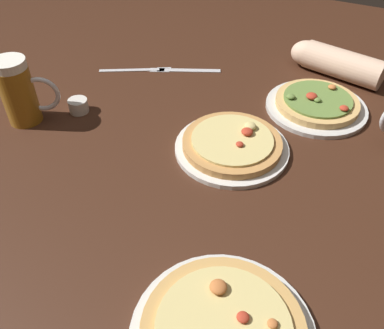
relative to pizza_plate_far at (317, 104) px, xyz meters
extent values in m
cube|color=#3D2114|center=(-0.19, -0.37, -0.03)|extent=(2.40, 2.40, 0.03)
cylinder|color=#DBC67A|center=(0.02, -0.69, 0.02)|extent=(0.21, 0.21, 0.01)
ellipsoid|color=#C67038|center=(0.08, -0.66, 0.02)|extent=(0.02, 0.02, 0.01)
ellipsoid|color=#C67038|center=(-0.01, -0.64, 0.03)|extent=(0.03, 0.03, 0.01)
ellipsoid|color=#B73823|center=(0.04, -0.67, 0.03)|extent=(0.02, 0.02, 0.01)
cylinder|color=silver|center=(0.00, 0.00, -0.01)|extent=(0.27, 0.27, 0.01)
cylinder|color=tan|center=(0.00, 0.00, 0.01)|extent=(0.22, 0.22, 0.02)
cylinder|color=olive|center=(0.00, 0.00, 0.02)|extent=(0.18, 0.18, 0.01)
ellipsoid|color=#B73823|center=(-0.02, -0.01, 0.03)|extent=(0.03, 0.03, 0.01)
ellipsoid|color=#C67038|center=(0.02, 0.06, 0.03)|extent=(0.02, 0.02, 0.01)
ellipsoid|color=#B73823|center=(0.07, -0.03, 0.03)|extent=(0.02, 0.02, 0.01)
ellipsoid|color=olive|center=(-0.07, -0.03, 0.03)|extent=(0.02, 0.02, 0.01)
ellipsoid|color=olive|center=(0.00, -0.02, 0.02)|extent=(0.02, 0.02, 0.01)
cylinder|color=silver|center=(-0.14, -0.26, -0.01)|extent=(0.27, 0.27, 0.01)
cylinder|color=tan|center=(-0.14, -0.26, 0.01)|extent=(0.24, 0.24, 0.02)
cylinder|color=#DBC67A|center=(-0.14, -0.26, 0.02)|extent=(0.19, 0.19, 0.01)
ellipsoid|color=#DBC67A|center=(-0.12, -0.21, 0.03)|extent=(0.03, 0.03, 0.01)
ellipsoid|color=#B73823|center=(-0.12, -0.23, 0.03)|extent=(0.03, 0.03, 0.01)
ellipsoid|color=#B73823|center=(-0.12, -0.28, 0.02)|extent=(0.02, 0.02, 0.01)
cylinder|color=#9E6619|center=(-0.67, -0.38, 0.06)|extent=(0.08, 0.08, 0.15)
cylinder|color=white|center=(-0.67, -0.38, 0.14)|extent=(0.08, 0.08, 0.02)
torus|color=silver|center=(-0.62, -0.35, 0.06)|extent=(0.09, 0.06, 0.10)
cylinder|color=silver|center=(-0.57, -0.29, 0.00)|extent=(0.05, 0.05, 0.04)
cube|color=silver|center=(-0.57, -0.04, -0.01)|extent=(0.17, 0.10, 0.01)
cube|color=silver|center=(-0.47, 0.01, -0.01)|extent=(0.05, 0.04, 0.00)
cube|color=silver|center=(-0.39, 0.04, -0.01)|extent=(0.17, 0.09, 0.01)
cube|color=silver|center=(-0.48, 0.00, -0.01)|extent=(0.06, 0.05, 0.00)
cylinder|color=beige|center=(0.03, 0.20, 0.03)|extent=(0.24, 0.13, 0.08)
ellipsoid|color=beige|center=(-0.09, 0.23, 0.03)|extent=(0.10, 0.08, 0.08)
camera|label=1|loc=(0.10, -0.97, 0.61)|focal=38.13mm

